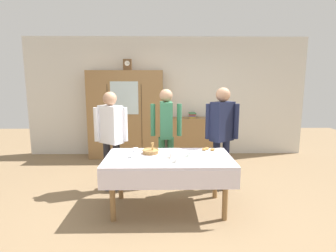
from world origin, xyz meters
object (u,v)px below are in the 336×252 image
object	(u,v)px
tea_cup_near_left	(172,156)
bread_basket	(151,151)
tea_cup_mid_left	(132,156)
bookshelf_low	(192,137)
mantel_clock	(128,65)
book_stack	(192,115)
spoon_mid_left	(211,158)
person_near_right_end	(166,127)
person_behind_table_right	(111,132)
dining_table	(169,165)
spoon_front_edge	(195,160)
person_behind_table_left	(222,129)
tea_cup_far_left	(177,160)
tea_cup_back_edge	(136,150)
wall_cabinet	(126,115)
pastry_plate	(208,150)
tea_cup_center	(190,154)

from	to	relation	value
tea_cup_near_left	bread_basket	world-z (taller)	bread_basket
bread_basket	tea_cup_mid_left	bearing A→B (deg)	-137.02
bookshelf_low	mantel_clock	bearing A→B (deg)	-177.95
book_stack	spoon_mid_left	xyz separation A→B (m)	(-0.03, -2.70, -0.22)
person_near_right_end	person_behind_table_right	size ratio (longest dim) A/B	1.02
dining_table	person_near_right_end	xyz separation A→B (m)	(-0.02, 0.99, 0.34)
bookshelf_low	tea_cup_mid_left	distance (m)	2.88
tea_cup_near_left	spoon_front_edge	bearing A→B (deg)	-22.59
person_behind_table_left	tea_cup_far_left	bearing A→B (deg)	-130.05
bookshelf_low	person_near_right_end	world-z (taller)	person_near_right_end
spoon_front_edge	tea_cup_far_left	bearing A→B (deg)	-160.41
mantel_clock	bread_basket	distance (m)	2.78
tea_cup_back_edge	dining_table	bearing A→B (deg)	-30.43
bookshelf_low	spoon_mid_left	world-z (taller)	bookshelf_low
wall_cabinet	tea_cup_back_edge	size ratio (longest dim) A/B	14.97
pastry_plate	person_behind_table_right	size ratio (longest dim) A/B	0.18
person_behind_table_left	person_behind_table_right	bearing A→B (deg)	179.68
book_stack	person_behind_table_left	bearing A→B (deg)	-82.59
dining_table	tea_cup_center	size ratio (longest dim) A/B	13.00
wall_cabinet	book_stack	xyz separation A→B (m)	(1.49, 0.05, -0.02)
book_stack	tea_cup_near_left	world-z (taller)	book_stack
tea_cup_far_left	tea_cup_back_edge	bearing A→B (deg)	138.29
pastry_plate	person_near_right_end	bearing A→B (deg)	131.12
tea_cup_back_edge	wall_cabinet	bearing A→B (deg)	100.68
book_stack	spoon_front_edge	size ratio (longest dim) A/B	1.88
tea_cup_back_edge	spoon_front_edge	distance (m)	0.90
tea_cup_near_left	person_near_right_end	xyz separation A→B (m)	(-0.07, 1.02, 0.21)
wall_cabinet	person_near_right_end	distance (m)	1.82
bookshelf_low	tea_cup_far_left	distance (m)	2.92
tea_cup_far_left	tea_cup_mid_left	distance (m)	0.61
mantel_clock	person_behind_table_left	xyz separation A→B (m)	(1.69, -1.92, -1.07)
book_stack	person_behind_table_left	xyz separation A→B (m)	(0.26, -1.97, 0.04)
dining_table	spoon_front_edge	distance (m)	0.37
bread_basket	person_behind_table_left	world-z (taller)	person_behind_table_left
mantel_clock	spoon_mid_left	distance (m)	3.28
book_stack	spoon_mid_left	bearing A→B (deg)	-90.59
dining_table	pastry_plate	distance (m)	0.66
tea_cup_center	person_behind_table_right	size ratio (longest dim) A/B	0.08
dining_table	pastry_plate	bearing A→B (deg)	27.92
bread_basket	pastry_plate	distance (m)	0.83
tea_cup_far_left	bookshelf_low	bearing A→B (deg)	80.25
dining_table	tea_cup_near_left	distance (m)	0.14
dining_table	spoon_mid_left	world-z (taller)	spoon_mid_left
bread_basket	pastry_plate	size ratio (longest dim) A/B	0.86
book_stack	tea_cup_back_edge	xyz separation A→B (m)	(-1.05, -2.37, -0.19)
tea_cup_far_left	pastry_plate	xyz separation A→B (m)	(0.48, 0.53, -0.02)
wall_cabinet	person_near_right_end	xyz separation A→B (m)	(0.88, -1.60, -0.00)
dining_table	tea_cup_far_left	world-z (taller)	tea_cup_far_left
person_near_right_end	person_behind_table_right	world-z (taller)	person_near_right_end
wall_cabinet	spoon_front_edge	size ratio (longest dim) A/B	16.35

